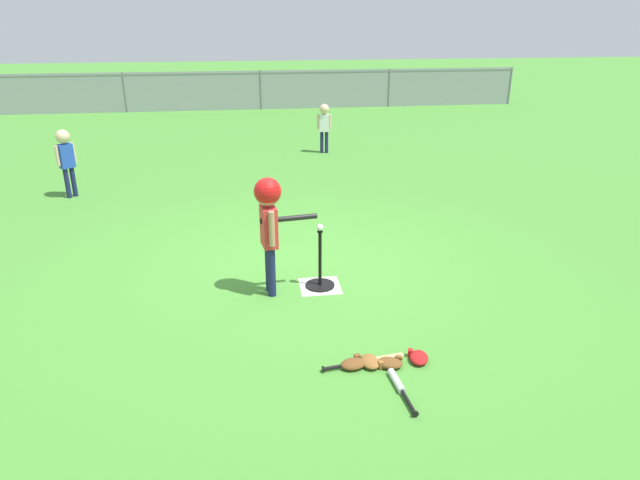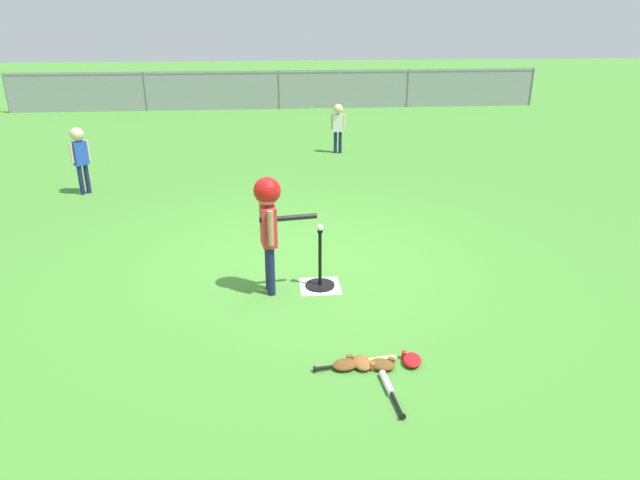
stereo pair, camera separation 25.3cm
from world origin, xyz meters
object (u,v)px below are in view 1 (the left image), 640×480
batter_child (269,213)px  glove_tossed_aside (371,362)px  glove_by_plate (353,364)px  fielder_near_right (66,154)px  fielder_deep_center (324,122)px  batting_tee (320,278)px  baseball_on_tee (320,227)px  spare_bat_silver (399,385)px  glove_outfield_drop (390,363)px  spare_bat_wood (375,360)px  glove_near_bats (419,357)px

batter_child → glove_tossed_aside: bearing=-62.5°
glove_by_plate → batter_child: bearing=112.5°
fielder_near_right → glove_by_plate: 6.45m
batter_child → fielder_deep_center: batter_child is taller
fielder_deep_center → batting_tee: bearing=-98.7°
baseball_on_tee → spare_bat_silver: baseball_on_tee is taller
glove_outfield_drop → batting_tee: bearing=103.7°
batting_tee → glove_by_plate: batting_tee is taller
fielder_near_right → spare_bat_wood: bearing=-54.1°
fielder_near_right → batter_child: bearing=-51.8°
baseball_on_tee → batter_child: size_ratio=0.06×
batting_tee → spare_bat_wood: batting_tee is taller
glove_outfield_drop → spare_bat_silver: bearing=-91.0°
fielder_deep_center → spare_bat_wood: fielder_deep_center is taller
spare_bat_wood → glove_tossed_aside: (-0.04, -0.02, 0.01)m
glove_by_plate → glove_outfield_drop: (0.31, -0.03, 0.00)m
batting_tee → batter_child: (-0.53, -0.08, 0.81)m
spare_bat_silver → spare_bat_wood: same height
spare_bat_silver → fielder_near_right: bearing=124.9°
batter_child → fielder_deep_center: 6.50m
batting_tee → glove_outfield_drop: (0.38, -1.58, -0.07)m
batting_tee → fielder_deep_center: 6.35m
baseball_on_tee → glove_by_plate: bearing=-87.3°
spare_bat_silver → glove_outfield_drop: 0.31m
batting_tee → fielder_near_right: 5.20m
glove_outfield_drop → fielder_deep_center: bearing=85.8°
batter_child → fielder_near_right: bearing=128.2°
spare_bat_wood → glove_tossed_aside: 0.05m
baseball_on_tee → spare_bat_wood: 1.68m
batter_child → glove_near_bats: size_ratio=5.02×
batting_tee → fielder_deep_center: size_ratio=0.64×
batting_tee → glove_by_plate: 1.55m
batter_child → glove_near_bats: (1.18, -1.45, -0.87)m
batting_tee → glove_by_plate: (0.07, -1.55, -0.07)m
baseball_on_tee → spare_bat_wood: (0.26, -1.52, -0.66)m
batter_child → glove_tossed_aside: batter_child is taller
glove_near_bats → spare_bat_silver: bearing=-127.3°
batter_child → glove_near_bats: batter_child is taller
baseball_on_tee → spare_bat_wood: size_ratio=0.10×
glove_by_plate → glove_near_bats: 0.57m
baseball_on_tee → fielder_deep_center: size_ratio=0.07×
baseball_on_tee → spare_bat_silver: (0.38, -1.88, -0.66)m
glove_tossed_aside → fielder_near_right: bearing=125.5°
fielder_near_right → fielder_deep_center: bearing=29.0°
glove_outfield_drop → fielder_near_right: bearing=126.5°
batting_tee → fielder_near_right: fielder_near_right is taller
batting_tee → fielder_deep_center: bearing=81.3°
baseball_on_tee → glove_tossed_aside: size_ratio=0.31×
batter_child → glove_by_plate: batter_child is taller
glove_by_plate → glove_tossed_aside: 0.15m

